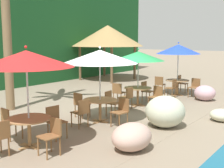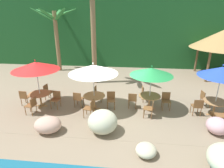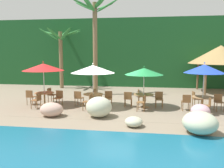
{
  "view_description": "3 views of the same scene",
  "coord_description": "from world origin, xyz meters",
  "px_view_note": "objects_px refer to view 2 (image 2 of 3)",
  "views": [
    {
      "loc": [
        -8.55,
        -6.11,
        2.68
      ],
      "look_at": [
        0.04,
        0.27,
        1.07
      ],
      "focal_mm": 48.35,
      "sensor_mm": 36.0,
      "label": 1
    },
    {
      "loc": [
        0.71,
        -8.71,
        4.71
      ],
      "look_at": [
        -0.22,
        0.0,
        1.35
      ],
      "focal_mm": 30.5,
      "sensor_mm": 36.0,
      "label": 2
    },
    {
      "loc": [
        1.79,
        -12.51,
        3.02
      ],
      "look_at": [
        -0.05,
        -0.1,
        1.31
      ],
      "focal_mm": 37.15,
      "sensor_mm": 36.0,
      "label": 3
    }
  ],
  "objects_px": {
    "chair_red_left": "(25,97)",
    "chair_blue_inland": "(204,98)",
    "chair_blue_left": "(197,106)",
    "umbrella_red": "(36,66)",
    "chair_red_right": "(32,105)",
    "dining_table_white": "(94,98)",
    "dining_table_red": "(40,96)",
    "chair_green_right": "(150,107)",
    "chair_green_seaward": "(166,99)",
    "dining_table_blue": "(215,104)",
    "dining_table_green": "(149,98)",
    "chair_green_inland": "(145,93)",
    "chair_red_inland": "(48,91)",
    "umbrella_green": "(152,72)",
    "umbrella_blue": "(222,72)",
    "chair_white_right": "(90,107)",
    "palm_tree_nearest": "(56,27)",
    "umbrella_white": "(93,69)",
    "chair_blue_right": "(223,115)",
    "chair_white_left": "(78,98)",
    "chair_white_inland": "(97,93)",
    "chair_red_seaward": "(56,98)",
    "chair_white_seaward": "(111,99)",
    "palm_tree_second": "(93,14)",
    "chair_green_left": "(132,99)"
  },
  "relations": [
    {
      "from": "chair_blue_right",
      "to": "chair_blue_left",
      "type": "bearing_deg",
      "value": 140.19
    },
    {
      "from": "chair_green_seaward",
      "to": "dining_table_blue",
      "type": "bearing_deg",
      "value": -11.02
    },
    {
      "from": "palm_tree_second",
      "to": "chair_green_left",
      "type": "bearing_deg",
      "value": -53.51
    },
    {
      "from": "chair_blue_inland",
      "to": "chair_green_right",
      "type": "bearing_deg",
      "value": -154.59
    },
    {
      "from": "chair_red_inland",
      "to": "chair_green_right",
      "type": "bearing_deg",
      "value": -13.9
    },
    {
      "from": "umbrella_green",
      "to": "umbrella_blue",
      "type": "distance_m",
      "value": 3.07
    },
    {
      "from": "umbrella_red",
      "to": "chair_red_left",
      "type": "relative_size",
      "value": 2.9
    },
    {
      "from": "umbrella_white",
      "to": "chair_blue_inland",
      "type": "distance_m",
      "value": 5.92
    },
    {
      "from": "umbrella_blue",
      "to": "chair_white_right",
      "type": "bearing_deg",
      "value": -172.01
    },
    {
      "from": "chair_red_right",
      "to": "chair_white_seaward",
      "type": "height_order",
      "value": "same"
    },
    {
      "from": "chair_white_left",
      "to": "chair_white_right",
      "type": "bearing_deg",
      "value": -47.19
    },
    {
      "from": "chair_red_right",
      "to": "chair_green_seaward",
      "type": "bearing_deg",
      "value": 11.18
    },
    {
      "from": "chair_red_right",
      "to": "dining_table_white",
      "type": "relative_size",
      "value": 0.79
    },
    {
      "from": "chair_green_inland",
      "to": "chair_green_seaward",
      "type": "bearing_deg",
      "value": -34.6
    },
    {
      "from": "chair_white_inland",
      "to": "palm_tree_nearest",
      "type": "distance_m",
      "value": 7.61
    },
    {
      "from": "dining_table_white",
      "to": "chair_green_right",
      "type": "xyz_separation_m",
      "value": [
        2.76,
        -0.56,
        -0.1
      ]
    },
    {
      "from": "dining_table_green",
      "to": "chair_green_seaward",
      "type": "distance_m",
      "value": 0.86
    },
    {
      "from": "palm_tree_nearest",
      "to": "umbrella_white",
      "type": "bearing_deg",
      "value": -56.65
    },
    {
      "from": "chair_green_inland",
      "to": "chair_white_seaward",
      "type": "bearing_deg",
      "value": -151.87
    },
    {
      "from": "chair_red_left",
      "to": "chair_blue_inland",
      "type": "distance_m",
      "value": 9.39
    },
    {
      "from": "dining_table_red",
      "to": "chair_green_right",
      "type": "distance_m",
      "value": 5.64
    },
    {
      "from": "dining_table_red",
      "to": "chair_white_seaward",
      "type": "relative_size",
      "value": 1.26
    },
    {
      "from": "chair_green_inland",
      "to": "dining_table_blue",
      "type": "relative_size",
      "value": 0.79
    },
    {
      "from": "chair_white_seaward",
      "to": "umbrella_white",
      "type": "bearing_deg",
      "value": -167.58
    },
    {
      "from": "chair_white_seaward",
      "to": "dining_table_green",
      "type": "xyz_separation_m",
      "value": [
        1.95,
        0.11,
        0.1
      ]
    },
    {
      "from": "chair_blue_left",
      "to": "umbrella_red",
      "type": "bearing_deg",
      "value": 179.07
    },
    {
      "from": "chair_green_right",
      "to": "chair_blue_left",
      "type": "xyz_separation_m",
      "value": [
        2.23,
        0.4,
        0.0
      ]
    },
    {
      "from": "chair_red_right",
      "to": "umbrella_green",
      "type": "distance_m",
      "value": 5.97
    },
    {
      "from": "umbrella_red",
      "to": "chair_green_inland",
      "type": "xyz_separation_m",
      "value": [
        5.44,
        1.16,
        -1.69
      ]
    },
    {
      "from": "chair_red_right",
      "to": "dining_table_red",
      "type": "bearing_deg",
      "value": 88.46
    },
    {
      "from": "umbrella_green",
      "to": "umbrella_blue",
      "type": "height_order",
      "value": "umbrella_blue"
    },
    {
      "from": "umbrella_green",
      "to": "chair_green_right",
      "type": "height_order",
      "value": "umbrella_green"
    },
    {
      "from": "chair_red_inland",
      "to": "palm_tree_nearest",
      "type": "relative_size",
      "value": 0.17
    },
    {
      "from": "chair_white_left",
      "to": "umbrella_blue",
      "type": "height_order",
      "value": "umbrella_blue"
    },
    {
      "from": "chair_white_inland",
      "to": "dining_table_green",
      "type": "distance_m",
      "value": 2.85
    },
    {
      "from": "chair_green_seaward",
      "to": "chair_green_right",
      "type": "xyz_separation_m",
      "value": [
        -0.87,
        -0.96,
        0.0
      ]
    },
    {
      "from": "dining_table_white",
      "to": "chair_green_right",
      "type": "bearing_deg",
      "value": -11.55
    },
    {
      "from": "dining_table_red",
      "to": "dining_table_blue",
      "type": "bearing_deg",
      "value": 0.02
    },
    {
      "from": "chair_red_inland",
      "to": "chair_green_seaward",
      "type": "distance_m",
      "value": 6.48
    },
    {
      "from": "dining_table_green",
      "to": "umbrella_blue",
      "type": "distance_m",
      "value": 3.45
    },
    {
      "from": "umbrella_white",
      "to": "umbrella_green",
      "type": "xyz_separation_m",
      "value": [
        2.79,
        0.29,
        -0.12
      ]
    },
    {
      "from": "chair_red_right",
      "to": "chair_green_inland",
      "type": "distance_m",
      "value": 5.82
    },
    {
      "from": "chair_red_seaward",
      "to": "chair_green_seaward",
      "type": "bearing_deg",
      "value": 4.54
    },
    {
      "from": "chair_green_inland",
      "to": "chair_blue_inland",
      "type": "bearing_deg",
      "value": -6.0
    },
    {
      "from": "dining_table_red",
      "to": "dining_table_white",
      "type": "height_order",
      "value": "same"
    },
    {
      "from": "umbrella_green",
      "to": "chair_blue_left",
      "type": "xyz_separation_m",
      "value": [
        2.21,
        -0.45,
        -1.49
      ]
    },
    {
      "from": "chair_white_right",
      "to": "umbrella_green",
      "type": "bearing_deg",
      "value": 22.12
    },
    {
      "from": "umbrella_blue",
      "to": "chair_red_inland",
      "type": "bearing_deg",
      "value": 174.39
    },
    {
      "from": "chair_red_seaward",
      "to": "dining_table_green",
      "type": "xyz_separation_m",
      "value": [
        4.79,
        0.34,
        0.1
      ]
    },
    {
      "from": "dining_table_green",
      "to": "chair_blue_inland",
      "type": "relative_size",
      "value": 1.26
    }
  ]
}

